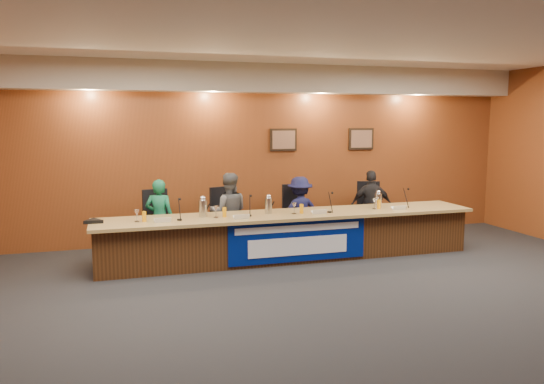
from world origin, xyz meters
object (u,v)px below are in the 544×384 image
Objects in this scene: carafe_right at (378,201)px; carafe_left at (203,208)px; dais_body at (290,237)px; panelist_b at (229,212)px; office_chair_a at (159,226)px; speakerphone at (94,221)px; carafe_mid at (268,206)px; office_chair_b at (228,223)px; office_chair_c at (298,219)px; panelist_a at (160,218)px; panelist_d at (371,206)px; panelist_c at (300,212)px; banner at (298,241)px; office_chair_d at (369,215)px.

carafe_left is at bearing -179.71° from carafe_right.
panelist_b reaches higher than dais_body.
speakerphone is (-0.99, -0.82, 0.30)m from office_chair_a.
carafe_mid is at bearing 179.01° from dais_body.
office_chair_b is 1.27m from office_chair_c.
panelist_d is at bearing -158.98° from panelist_a.
panelist_b is 2.66m from panelist_d.
panelist_c is 2.42m from office_chair_a.
panelist_a reaches higher than panelist_c.
carafe_left is (-0.55, -0.79, 0.40)m from office_chair_b.
office_chair_a is at bearing 12.49° from panelist_d.
panelist_c reaches higher than carafe_left.
panelist_b is at bearing -107.68° from office_chair_b.
office_chair_c is at bearing -94.20° from panelist_c.
carafe_left is (-1.82, -0.79, 0.40)m from office_chair_c.
banner reaches higher than office_chair_d.
office_chair_d is (3.81, 0.00, 0.00)m from office_chair_a.
banner is at bearing -112.25° from office_chair_c.
speakerphone is (-0.99, -0.72, 0.14)m from panelist_a.
office_chair_c is at bearing 146.18° from carafe_right.
panelist_a is 3.81m from panelist_d.
carafe_right reaches higher than speakerphone.
panelist_c is at bearing 59.29° from dais_body.
panelist_c is 1.40m from office_chair_d.
panelist_b is at bearing -178.57° from office_chair_c.
panelist_a reaches higher than carafe_left.
dais_body is 2.73× the size of banner.
office_chair_a is at bearing 39.62° from speakerphone.
panelist_d is at bearing -19.83° from office_chair_b.
panelist_c reaches higher than carafe_mid.
panelist_b is at bearing -4.20° from panelist_c.
speakerphone is (-2.62, 0.00, -0.10)m from carafe_mid.
office_chair_d is at bearing 9.71° from speakerphone.
office_chair_a is 3.68m from carafe_right.
carafe_left reaches higher than banner.
dais_body is 4.71× the size of panelist_a.
carafe_mid is (-0.78, -0.72, 0.26)m from panelist_c.
office_chair_a is (0.00, 0.10, -0.16)m from panelist_a.
office_chair_c is 2.06× the size of carafe_right.
carafe_left reaches higher than office_chair_b.
panelist_a is 5.46× the size of carafe_right.
panelist_b is 0.22m from office_chair_b.
panelist_a is 0.19m from office_chair_a.
speakerphone reaches higher than office_chair_d.
dais_body is 4.47× the size of panelist_b.
panelist_c is 0.17m from office_chair_c.
carafe_left is (-3.21, -0.79, 0.40)m from office_chair_d.
carafe_right is at bearing 145.52° from panelist_c.
office_chair_d is at bearing 34.30° from banner.
speakerphone is at bearing 7.75° from panelist_c.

